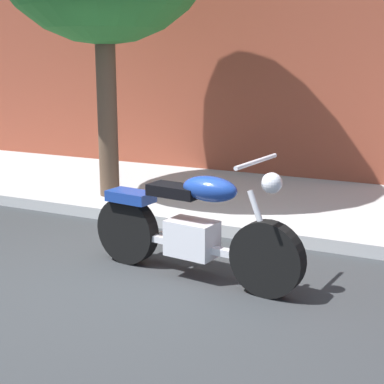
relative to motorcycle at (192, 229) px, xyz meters
name	(u,v)px	position (x,y,z in m)	size (l,w,h in m)	color
ground_plane	(115,284)	(-0.54, -0.44, -0.46)	(60.00, 60.00, 0.00)	#303335
sidewalk	(241,200)	(-0.54, 2.64, -0.39)	(18.12, 2.87, 0.14)	#B0B0B0
motorcycle	(192,229)	(0.00, 0.00, 0.00)	(2.12, 0.71, 1.14)	black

